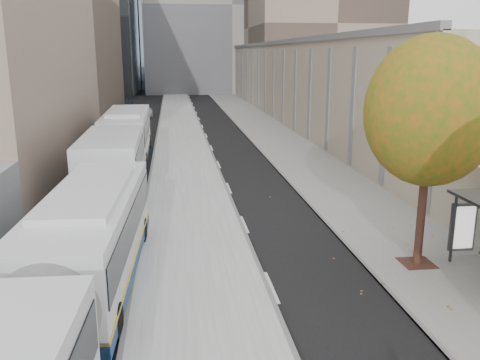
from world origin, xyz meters
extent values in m
cube|color=#A2A2A2|center=(-3.88, 35.00, 0.07)|extent=(4.25, 150.00, 0.15)
cube|color=gray|center=(4.12, 35.00, 0.04)|extent=(4.75, 150.00, 0.08)
cube|color=tan|center=(15.50, 64.00, 4.00)|extent=(18.00, 92.00, 8.00)
cube|color=#A29C94|center=(6.00, 96.00, 15.00)|extent=(30.00, 18.00, 30.00)
cylinder|color=#331E18|center=(3.60, 13.00, 1.70)|extent=(0.28, 0.28, 3.24)
sphere|color=#246014|center=(3.60, 13.00, 5.26)|extent=(4.20, 4.20, 4.20)
cube|color=silver|center=(-7.28, 9.14, 1.45)|extent=(3.32, 17.46, 2.89)
cube|color=black|center=(-7.28, 9.14, 1.98)|extent=(3.35, 16.77, 1.00)
cube|color=silver|center=(-7.60, 28.66, 1.58)|extent=(2.91, 19.02, 3.17)
cube|color=black|center=(-7.60, 28.66, 2.16)|extent=(2.96, 18.26, 1.10)
cube|color=#1C8152|center=(-7.60, 19.19, 1.21)|extent=(2.01, 0.08, 1.22)
imported|color=white|center=(-7.78, 54.43, 0.73)|extent=(2.24, 4.45, 1.45)
camera|label=1|loc=(-4.52, -2.19, 7.05)|focal=38.00mm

